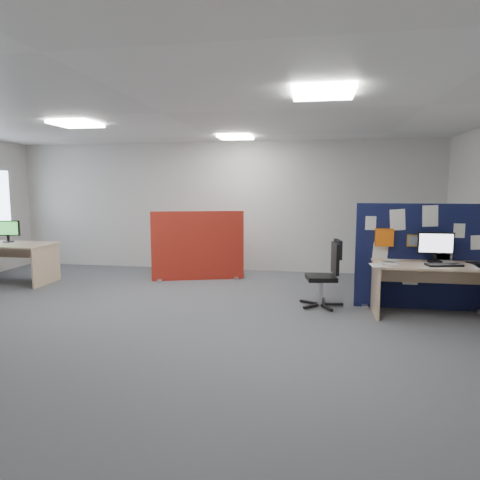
# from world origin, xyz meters

# --- Properties ---
(floor) EXTENTS (9.00, 9.00, 0.00)m
(floor) POSITION_xyz_m (0.00, 0.00, 0.00)
(floor) COLOR #54575C
(floor) RESTS_ON ground
(ceiling) EXTENTS (9.00, 7.00, 0.02)m
(ceiling) POSITION_xyz_m (0.00, 0.00, 2.70)
(ceiling) COLOR white
(ceiling) RESTS_ON wall_back
(wall_back) EXTENTS (9.00, 0.02, 2.70)m
(wall_back) POSITION_xyz_m (0.00, 3.50, 1.35)
(wall_back) COLOR silver
(wall_back) RESTS_ON floor
(ceiling_lights) EXTENTS (4.10, 4.10, 0.04)m
(ceiling_lights) POSITION_xyz_m (0.33, 0.67, 2.67)
(ceiling_lights) COLOR white
(ceiling_lights) RESTS_ON ceiling
(navy_divider) EXTENTS (1.85, 0.30, 1.53)m
(navy_divider) POSITION_xyz_m (3.46, 1.02, 0.77)
(navy_divider) COLOR #0F1038
(navy_divider) RESTS_ON floor
(main_desk) EXTENTS (1.62, 0.72, 0.73)m
(main_desk) POSITION_xyz_m (3.58, 0.67, 0.55)
(main_desk) COLOR #DDB68D
(main_desk) RESTS_ON floor
(monitor_main) EXTENTS (0.47, 0.20, 0.41)m
(monitor_main) POSITION_xyz_m (3.59, 0.79, 0.96)
(monitor_main) COLOR black
(monitor_main) RESTS_ON main_desk
(keyboard) EXTENTS (0.48, 0.27, 0.02)m
(keyboard) POSITION_xyz_m (3.64, 0.51, 0.74)
(keyboard) COLOR black
(keyboard) RESTS_ON main_desk
(mouse) EXTENTS (0.11, 0.07, 0.03)m
(mouse) POSITION_xyz_m (3.82, 0.50, 0.74)
(mouse) COLOR #A2A1A6
(mouse) RESTS_ON main_desk
(paper_tray) EXTENTS (0.32, 0.27, 0.01)m
(paper_tray) POSITION_xyz_m (4.17, 0.76, 0.74)
(paper_tray) COLOR black
(paper_tray) RESTS_ON main_desk
(red_divider) EXTENTS (1.68, 0.56, 1.31)m
(red_divider) POSITION_xyz_m (-0.21, 2.39, 0.65)
(red_divider) COLOR #A12014
(red_divider) RESTS_ON floor
(second_desk) EXTENTS (1.76, 0.88, 0.73)m
(second_desk) POSITION_xyz_m (-3.68, 1.61, 0.56)
(second_desk) COLOR #DDB68D
(second_desk) RESTS_ON floor
(monitor_second) EXTENTS (0.44, 0.20, 0.41)m
(monitor_second) POSITION_xyz_m (-3.73, 1.77, 0.95)
(monitor_second) COLOR black
(monitor_second) RESTS_ON second_desk
(office_chair) EXTENTS (0.64, 0.64, 0.98)m
(office_chair) POSITION_xyz_m (2.16, 0.90, 0.56)
(office_chair) COLOR black
(office_chair) RESTS_ON floor
(desk_papers) EXTENTS (1.58, 0.85, 0.00)m
(desk_papers) POSITION_xyz_m (3.55, 0.61, 0.73)
(desk_papers) COLOR white
(desk_papers) RESTS_ON main_desk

